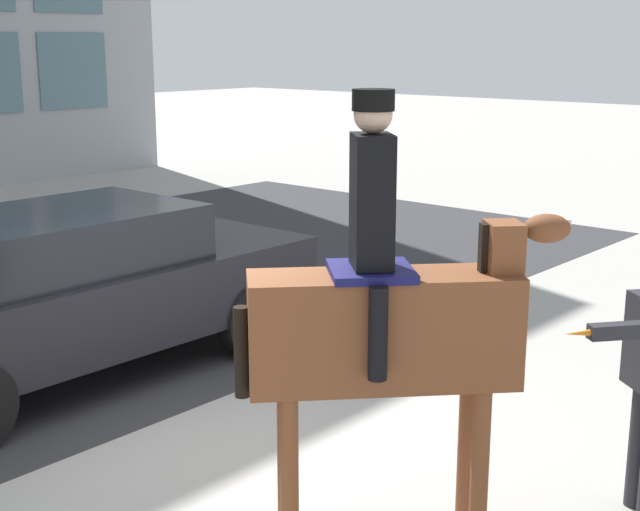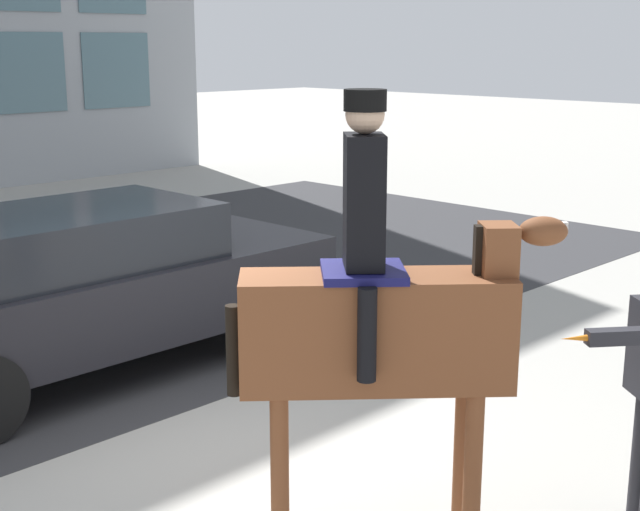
% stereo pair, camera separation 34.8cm
% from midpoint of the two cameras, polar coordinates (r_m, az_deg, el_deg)
% --- Properties ---
extents(ground_plane, '(80.00, 80.00, 0.00)m').
position_cam_midpoint_polar(ground_plane, '(7.09, -6.81, -11.79)').
color(ground_plane, '#9E9B93').
extents(mounted_horse_lead, '(1.61, 1.52, 2.76)m').
position_cam_midpoint_polar(mounted_horse_lead, '(5.24, 5.81, -4.17)').
color(mounted_horse_lead, brown).
rests_on(mounted_horse_lead, ground_plane).
extents(street_car_near_lane, '(4.74, 1.85, 1.57)m').
position_cam_midpoint_polar(street_car_near_lane, '(8.44, -13.59, -1.89)').
color(street_car_near_lane, black).
rests_on(street_car_near_lane, ground_plane).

